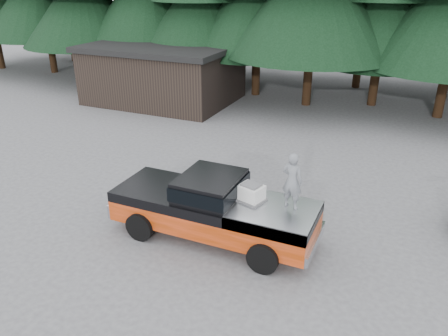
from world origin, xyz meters
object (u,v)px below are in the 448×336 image
at_px(air_compressor, 251,194).
at_px(utility_building, 164,72).
at_px(man_on_bed, 292,181).
at_px(pickup_truck, 214,216).

height_order(air_compressor, utility_building, utility_building).
bearing_deg(utility_building, air_compressor, -50.26).
bearing_deg(man_on_bed, air_compressor, 13.91).
bearing_deg(utility_building, pickup_truck, -53.68).
relative_size(air_compressor, utility_building, 0.08).
xyz_separation_m(man_on_bed, utility_building, (-11.18, 12.04, -0.44)).
xyz_separation_m(air_compressor, man_on_bed, (1.09, 0.09, 0.56)).
bearing_deg(air_compressor, pickup_truck, -155.78).
bearing_deg(air_compressor, man_on_bed, 20.83).
distance_m(man_on_bed, utility_building, 16.44).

